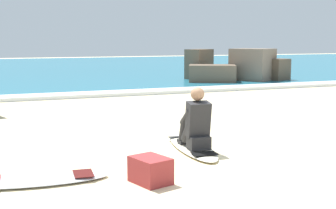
% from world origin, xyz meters
% --- Properties ---
extents(ground_plane, '(80.00, 80.00, 0.00)m').
position_xyz_m(ground_plane, '(0.00, 0.00, 0.00)').
color(ground_plane, beige).
extents(sea, '(80.00, 28.00, 0.10)m').
position_xyz_m(sea, '(0.00, 21.78, 0.05)').
color(sea, teal).
rests_on(sea, ground).
extents(breaking_foam, '(80.00, 0.90, 0.11)m').
position_xyz_m(breaking_foam, '(0.00, 8.08, 0.06)').
color(breaking_foam, white).
rests_on(breaking_foam, ground).
extents(surfboard_main, '(0.81, 2.11, 0.08)m').
position_xyz_m(surfboard_main, '(-0.16, 0.70, 0.04)').
color(surfboard_main, '#EFE5C6').
rests_on(surfboard_main, ground).
extents(surfer_seated, '(0.41, 0.73, 0.95)m').
position_xyz_m(surfer_seated, '(-0.20, 0.46, 0.44)').
color(surfer_seated, '#232326').
rests_on(surfer_seated, surfboard_main).
extents(surfboard_spare_near, '(1.76, 0.68, 0.08)m').
position_xyz_m(surfboard_spare_near, '(-2.66, -0.22, 0.04)').
color(surfboard_spare_near, silver).
rests_on(surfboard_spare_near, ground).
extents(rock_outcrop_distant, '(4.57, 3.03, 1.37)m').
position_xyz_m(rock_outcrop_distant, '(6.63, 10.52, 0.56)').
color(rock_outcrop_distant, brown).
rests_on(rock_outcrop_distant, ground).
extents(beach_bag, '(0.48, 0.56, 0.32)m').
position_xyz_m(beach_bag, '(-1.39, -0.74, 0.16)').
color(beach_bag, maroon).
rests_on(beach_bag, ground).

